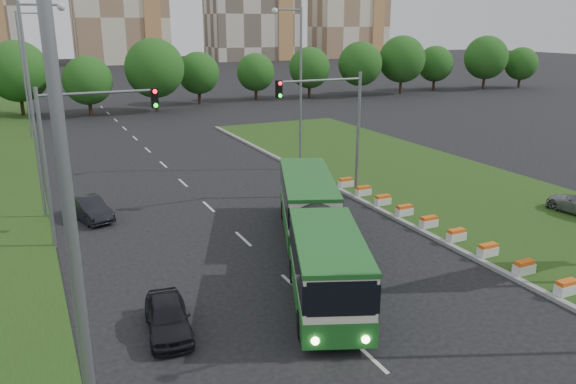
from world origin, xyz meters
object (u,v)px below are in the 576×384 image
traffic_mast_left (78,140)px  pedestrian (316,315)px  articulated_bus (309,229)px  car_left_far (89,209)px  traffic_mast_median (336,117)px  shopping_trolley (330,327)px  car_left_near (168,317)px

traffic_mast_left → pedestrian: size_ratio=4.79×
articulated_bus → car_left_far: size_ratio=4.17×
traffic_mast_median → shopping_trolley: (-8.27, -14.16, -5.06)m
car_left_near → pedestrian: (4.73, -2.50, 0.19)m
traffic_mast_median → pedestrian: (-8.84, -14.07, -4.52)m
shopping_trolley → traffic_mast_left: bearing=96.2°
shopping_trolley → car_left_far: bearing=89.4°
traffic_mast_left → car_left_far: size_ratio=2.03×
car_left_far → pedestrian: size_ratio=2.36×
traffic_mast_median → articulated_bus: size_ratio=0.49×
articulated_bus → pedestrian: articulated_bus is taller
traffic_mast_left → car_left_far: traffic_mast_left is taller
traffic_mast_median → traffic_mast_left: 15.19m
traffic_mast_median → pedestrian: bearing=-122.1°
traffic_mast_left → pedestrian: (6.32, -13.07, -4.52)m
traffic_mast_left → pedestrian: bearing=-64.2°
traffic_mast_median → car_left_near: traffic_mast_median is taller
car_left_near → pedestrian: pedestrian is taller
traffic_mast_left → shopping_trolley: (6.88, -13.16, -5.06)m
traffic_mast_median → traffic_mast_left: size_ratio=1.00×
car_left_near → pedestrian: 5.35m
traffic_mast_median → shopping_trolley: bearing=-120.3°
car_left_far → traffic_mast_median: bearing=-26.9°
car_left_near → traffic_mast_left: bearing=105.8°
articulated_bus → shopping_trolley: 6.65m
pedestrian → traffic_mast_left: bearing=13.8°
traffic_mast_median → shopping_trolley: traffic_mast_median is taller
car_left_near → car_left_far: 14.26m
traffic_mast_left → car_left_far: 5.97m
traffic_mast_left → articulated_bus: traffic_mast_left is taller
traffic_mast_left → articulated_bus: bearing=-37.6°
traffic_mast_left → shopping_trolley: bearing=-62.4°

